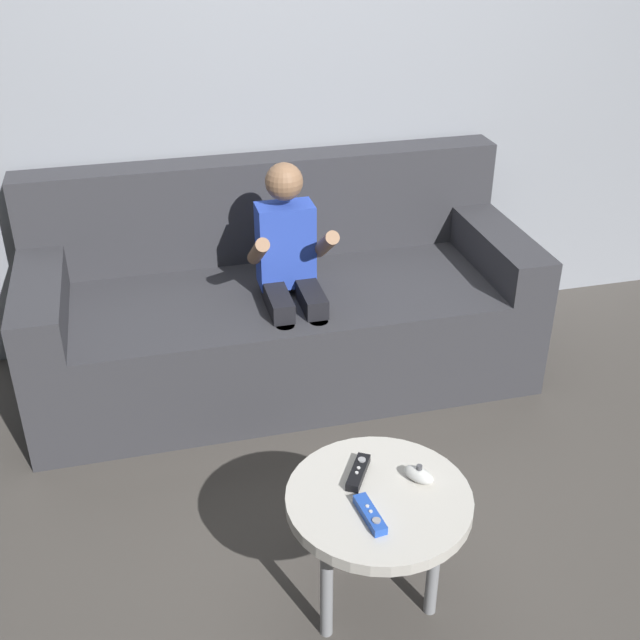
{
  "coord_description": "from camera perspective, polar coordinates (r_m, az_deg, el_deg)",
  "views": [
    {
      "loc": [
        -0.71,
        -1.69,
        1.9
      ],
      "look_at": [
        -0.16,
        0.5,
        0.61
      ],
      "focal_mm": 44.75,
      "sensor_mm": 36.0,
      "label": 1
    }
  ],
  "objects": [
    {
      "name": "nunchuk_white",
      "position": [
        2.22,
        7.07,
        -10.92
      ],
      "size": [
        0.09,
        0.1,
        0.05
      ],
      "color": "white",
      "rests_on": "coffee_table"
    },
    {
      "name": "person_seated_on_couch",
      "position": [
        3.04,
        -2.11,
        3.44
      ],
      "size": [
        0.31,
        0.38,
        0.95
      ],
      "color": "black",
      "rests_on": "ground"
    },
    {
      "name": "couch",
      "position": [
        3.31,
        -2.92,
        0.84
      ],
      "size": [
        2.01,
        0.8,
        0.86
      ],
      "color": "#38383D",
      "rests_on": "ground"
    },
    {
      "name": "game_remote_black_near_edge",
      "position": [
        2.23,
        2.75,
        -10.82
      ],
      "size": [
        0.1,
        0.14,
        0.03
      ],
      "color": "black",
      "rests_on": "coffee_table"
    },
    {
      "name": "coffee_table",
      "position": [
        2.21,
        4.17,
        -13.3
      ],
      "size": [
        0.5,
        0.5,
        0.44
      ],
      "color": "beige",
      "rests_on": "ground"
    },
    {
      "name": "game_remote_blue_far_corner",
      "position": [
        2.1,
        3.6,
        -13.72
      ],
      "size": [
        0.05,
        0.14,
        0.03
      ],
      "color": "blue",
      "rests_on": "coffee_table"
    },
    {
      "name": "wall_back",
      "position": [
        3.38,
        -1.91,
        18.71
      ],
      "size": [
        4.81,
        0.05,
        2.5
      ],
      "primitive_type": "cube",
      "color": "#999EA8",
      "rests_on": "ground"
    },
    {
      "name": "ground_plane",
      "position": [
        2.64,
        6.19,
        -16.4
      ],
      "size": [
        9.62,
        9.62,
        0.0
      ],
      "primitive_type": "plane",
      "color": "#4C4742"
    }
  ]
}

